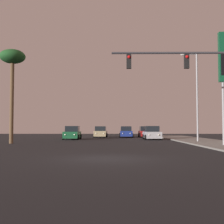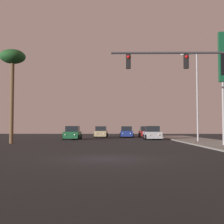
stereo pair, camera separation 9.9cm
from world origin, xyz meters
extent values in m
plane|color=black|center=(0.00, 0.00, 0.00)|extent=(120.00, 120.00, 0.00)
cube|color=navy|center=(2.01, 32.71, 0.58)|extent=(1.82, 4.21, 0.80)
cube|color=black|center=(2.01, 32.86, 1.33)|extent=(1.61, 2.01, 0.70)
cylinder|color=black|center=(1.11, 31.41, 0.32)|extent=(0.24, 0.64, 0.64)
cylinder|color=black|center=(2.91, 31.41, 0.32)|extent=(0.24, 0.64, 0.64)
cylinder|color=black|center=(1.11, 34.01, 0.32)|extent=(0.24, 0.64, 0.64)
cylinder|color=black|center=(2.91, 34.01, 0.32)|extent=(0.24, 0.64, 0.64)
sphere|color=#F2EACC|center=(1.45, 30.59, 0.63)|extent=(0.18, 0.18, 0.18)
sphere|color=#F2EACC|center=(2.57, 30.59, 0.63)|extent=(0.18, 0.18, 0.18)
cube|color=maroon|center=(5.00, 32.96, 0.58)|extent=(1.91, 4.25, 0.80)
cube|color=black|center=(5.00, 33.11, 1.33)|extent=(1.65, 2.04, 0.70)
cylinder|color=black|center=(4.10, 31.66, 0.32)|extent=(0.24, 0.64, 0.64)
cylinder|color=black|center=(5.90, 31.66, 0.32)|extent=(0.24, 0.64, 0.64)
cylinder|color=black|center=(4.10, 34.27, 0.32)|extent=(0.24, 0.64, 0.64)
cylinder|color=black|center=(5.90, 34.27, 0.32)|extent=(0.24, 0.64, 0.64)
sphere|color=#F2EACC|center=(4.44, 30.84, 0.63)|extent=(0.18, 0.18, 0.18)
sphere|color=#F2EACC|center=(5.55, 30.84, 0.63)|extent=(0.18, 0.18, 0.18)
cube|color=tan|center=(-1.88, 32.63, 0.58)|extent=(1.89, 4.24, 0.80)
cube|color=black|center=(-1.88, 32.78, 1.33)|extent=(1.64, 2.03, 0.70)
cylinder|color=black|center=(-2.78, 31.33, 0.32)|extent=(0.24, 0.64, 0.64)
cylinder|color=black|center=(-0.98, 31.33, 0.32)|extent=(0.24, 0.64, 0.64)
cylinder|color=black|center=(-2.78, 33.93, 0.32)|extent=(0.24, 0.64, 0.64)
cylinder|color=black|center=(-0.98, 33.93, 0.32)|extent=(0.24, 0.64, 0.64)
sphere|color=#F2EACC|center=(-2.44, 30.51, 0.63)|extent=(0.18, 0.18, 0.18)
sphere|color=#F2EACC|center=(-1.32, 30.51, 0.63)|extent=(0.18, 0.18, 0.18)
cube|color=#195933|center=(-5.05, 24.19, 0.58)|extent=(1.82, 4.21, 0.80)
cube|color=black|center=(-5.05, 24.34, 1.33)|extent=(1.61, 2.01, 0.70)
cylinder|color=black|center=(-5.95, 22.89, 0.32)|extent=(0.24, 0.64, 0.64)
cylinder|color=black|center=(-4.15, 22.89, 0.32)|extent=(0.24, 0.64, 0.64)
cylinder|color=black|center=(-5.95, 25.49, 0.32)|extent=(0.24, 0.64, 0.64)
cylinder|color=black|center=(-4.15, 25.49, 0.32)|extent=(0.24, 0.64, 0.64)
sphere|color=#F2EACC|center=(-5.61, 22.07, 0.63)|extent=(0.18, 0.18, 0.18)
sphere|color=#F2EACC|center=(-4.49, 22.07, 0.63)|extent=(0.18, 0.18, 0.18)
cube|color=#B7B7BC|center=(4.90, 23.63, 0.58)|extent=(1.94, 4.26, 0.80)
cube|color=black|center=(4.90, 23.78, 1.33)|extent=(1.67, 2.05, 0.70)
cylinder|color=black|center=(4.00, 22.33, 0.32)|extent=(0.24, 0.64, 0.64)
cylinder|color=black|center=(5.80, 22.33, 0.32)|extent=(0.24, 0.64, 0.64)
cylinder|color=black|center=(4.00, 24.93, 0.32)|extent=(0.24, 0.64, 0.64)
cylinder|color=black|center=(5.80, 24.93, 0.32)|extent=(0.24, 0.64, 0.64)
sphere|color=#F2EACC|center=(4.35, 21.51, 0.63)|extent=(0.18, 0.18, 0.18)
sphere|color=#F2EACC|center=(5.46, 21.51, 0.63)|extent=(0.18, 0.18, 0.18)
cylinder|color=#38383D|center=(3.81, 4.56, 6.22)|extent=(7.31, 0.14, 0.14)
cube|color=black|center=(4.91, 4.56, 5.67)|extent=(0.30, 0.24, 0.90)
sphere|color=red|center=(4.91, 4.42, 5.94)|extent=(0.20, 0.20, 0.20)
cube|color=black|center=(1.25, 4.56, 5.67)|extent=(0.30, 0.24, 0.90)
sphere|color=red|center=(1.25, 4.42, 5.94)|extent=(0.20, 0.20, 0.20)
cylinder|color=#99999E|center=(8.67, 16.46, 4.62)|extent=(0.18, 0.18, 9.00)
cylinder|color=#99999E|center=(7.97, 16.46, 8.97)|extent=(1.40, 0.10, 0.10)
ellipsoid|color=silver|center=(7.27, 16.46, 8.92)|extent=(0.50, 0.24, 0.20)
cylinder|color=#99999E|center=(8.96, 9.72, 2.62)|extent=(0.20, 0.20, 5.00)
cylinder|color=brown|center=(-9.34, 14.00, 3.86)|extent=(0.36, 0.36, 7.72)
ellipsoid|color=#1E5123|center=(-9.34, 14.00, 8.20)|extent=(2.40, 2.40, 1.32)
camera|label=1|loc=(0.40, -15.02, 1.48)|focal=50.00mm
camera|label=2|loc=(0.50, -15.02, 1.48)|focal=50.00mm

